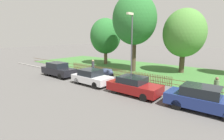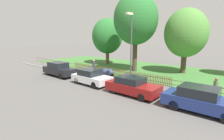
# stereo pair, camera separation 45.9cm
# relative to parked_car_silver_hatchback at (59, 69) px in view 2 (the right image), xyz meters

# --- Properties ---
(ground_plane) EXTENTS (120.00, 120.00, 0.00)m
(ground_plane) POSITION_rel_parked_car_silver_hatchback_xyz_m (4.52, 1.27, -0.77)
(ground_plane) COLOR #565451
(kerb_stone) EXTENTS (35.52, 0.20, 0.12)m
(kerb_stone) POSITION_rel_parked_car_silver_hatchback_xyz_m (4.52, 1.37, -0.71)
(kerb_stone) COLOR gray
(kerb_stone) RESTS_ON ground
(grass_strip) EXTENTS (35.52, 11.51, 0.01)m
(grass_strip) POSITION_rel_parked_car_silver_hatchback_xyz_m (4.52, 9.71, -0.77)
(grass_strip) COLOR #3D7033
(grass_strip) RESTS_ON ground
(park_fence) EXTENTS (35.52, 0.05, 0.88)m
(park_fence) POSITION_rel_parked_car_silver_hatchback_xyz_m (4.52, 3.96, -0.33)
(park_fence) COLOR brown
(park_fence) RESTS_ON ground
(parked_car_silver_hatchback) EXTENTS (4.33, 1.67, 1.54)m
(parked_car_silver_hatchback) POSITION_rel_parked_car_silver_hatchback_xyz_m (0.00, 0.00, 0.00)
(parked_car_silver_hatchback) COLOR black
(parked_car_silver_hatchback) RESTS_ON ground
(parked_car_black_saloon) EXTENTS (3.81, 1.80, 1.41)m
(parked_car_black_saloon) POSITION_rel_parked_car_silver_hatchback_xyz_m (5.25, -0.03, -0.07)
(parked_car_black_saloon) COLOR silver
(parked_car_black_saloon) RESTS_ON ground
(parked_car_navy_estate) EXTENTS (4.10, 1.81, 1.38)m
(parked_car_navy_estate) POSITION_rel_parked_car_silver_hatchback_xyz_m (9.77, 0.03, -0.08)
(parked_car_navy_estate) COLOR maroon
(parked_car_navy_estate) RESTS_ON ground
(parked_car_red_compact) EXTENTS (4.40, 1.86, 1.51)m
(parked_car_red_compact) POSITION_rel_parked_car_silver_hatchback_xyz_m (14.58, 0.07, -0.02)
(parked_car_red_compact) COLOR navy
(parked_car_red_compact) RESTS_ON ground
(covered_motorcycle) EXTENTS (1.90, 0.94, 0.95)m
(covered_motorcycle) POSITION_rel_parked_car_silver_hatchback_xyz_m (4.45, 3.04, -0.18)
(covered_motorcycle) COLOR black
(covered_motorcycle) RESTS_ON ground
(tree_nearest_kerb) EXTENTS (4.76, 4.76, 7.13)m
(tree_nearest_kerb) POSITION_rel_parked_car_silver_hatchback_xyz_m (-1.71, 9.97, 3.60)
(tree_nearest_kerb) COLOR brown
(tree_nearest_kerb) RESTS_ON ground
(tree_behind_motorcycle) EXTENTS (5.39, 5.39, 9.52)m
(tree_behind_motorcycle) POSITION_rel_parked_car_silver_hatchback_xyz_m (4.82, 7.86, 5.61)
(tree_behind_motorcycle) COLOR #473828
(tree_behind_motorcycle) RESTS_ON ground
(tree_mid_park) EXTENTS (4.91, 4.91, 7.58)m
(tree_mid_park) POSITION_rel_parked_car_silver_hatchback_xyz_m (9.96, 10.67, 3.95)
(tree_mid_park) COLOR #473828
(tree_mid_park) RESTS_ON ground
(pedestrian_near_fence) EXTENTS (0.40, 0.40, 1.69)m
(pedestrian_near_fence) POSITION_rel_parked_car_silver_hatchback_xyz_m (2.10, 3.33, 0.18)
(pedestrian_near_fence) COLOR #2D3351
(pedestrian_near_fence) RESTS_ON ground
(pedestrian_by_lamp) EXTENTS (0.46, 0.46, 1.64)m
(pedestrian_by_lamp) POSITION_rel_parked_car_silver_hatchback_xyz_m (14.84, 2.66, 0.15)
(pedestrian_by_lamp) COLOR #7F6B51
(pedestrian_by_lamp) RESTS_ON ground
(street_lamp) EXTENTS (0.20, 0.79, 6.31)m
(street_lamp) POSITION_rel_parked_car_silver_hatchback_xyz_m (8.29, 1.84, 3.14)
(street_lamp) COLOR #47474C
(street_lamp) RESTS_ON ground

